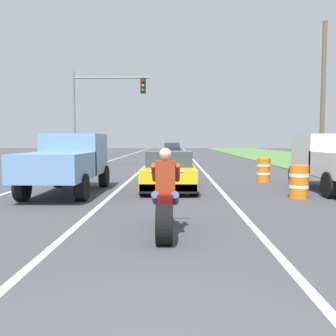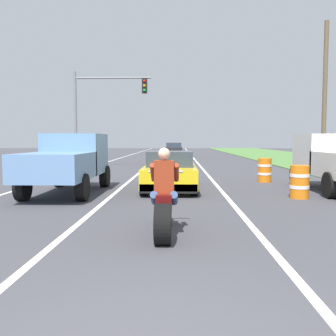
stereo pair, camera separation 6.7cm
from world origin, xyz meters
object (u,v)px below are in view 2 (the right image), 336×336
Objects in this scene: pickup_truck_left_lane_light_blue at (68,160)px; distant_car_far_ahead at (174,150)px; construction_barrel_nearest at (299,182)px; sports_car_yellow at (170,172)px; motorcycle_with_rider at (164,204)px; construction_barrel_mid at (265,170)px; traffic_light_mast_near at (99,104)px.

pickup_truck_left_lane_light_blue is 1.20× the size of distant_car_far_ahead.
pickup_truck_left_lane_light_blue reaches higher than construction_barrel_nearest.
construction_barrel_nearest is (3.96, -1.94, -0.13)m from sports_car_yellow.
construction_barrel_mid is at bearing 66.67° from motorcycle_with_rider.
traffic_light_mast_near is (-1.29, 11.16, 2.91)m from pickup_truck_left_lane_light_blue.
pickup_truck_left_lane_light_blue is 27.54m from distant_car_far_ahead.
construction_barrel_mid is (8.56, -7.63, -3.51)m from traffic_light_mast_near.
pickup_truck_left_lane_light_blue is at bearing -163.01° from sports_car_yellow.
motorcycle_with_rider is 0.46× the size of pickup_truck_left_lane_light_blue.
traffic_light_mast_near is 11.99m from construction_barrel_mid.
sports_car_yellow reaches higher than construction_barrel_mid.
traffic_light_mast_near reaches higher than pickup_truck_left_lane_light_blue.
construction_barrel_mid is (3.93, 2.52, -0.13)m from sports_car_yellow.
construction_barrel_nearest is (3.92, 4.57, -0.09)m from motorcycle_with_rider.
sports_car_yellow is 4.41m from construction_barrel_nearest.
sports_car_yellow is at bearing 153.94° from construction_barrel_nearest.
construction_barrel_nearest is at bearing -81.72° from distant_car_far_ahead.
motorcycle_with_rider is 32.84m from distant_car_far_ahead.
construction_barrel_nearest is (7.30, -0.91, -0.60)m from pickup_truck_left_lane_light_blue.
distant_car_far_ahead is (-4.11, 28.27, 0.27)m from construction_barrel_nearest.
pickup_truck_left_lane_light_blue is 11.61m from traffic_light_mast_near.
construction_barrel_nearest is at bearing -7.14° from pickup_truck_left_lane_light_blue.
traffic_light_mast_near is at bearing 105.65° from motorcycle_with_rider.
sports_car_yellow is at bearing 16.99° from pickup_truck_left_lane_light_blue.
sports_car_yellow is 26.33m from distant_car_far_ahead.
construction_barrel_mid is at bearing 32.64° from sports_car_yellow.
distant_car_far_ahead is at bearing 83.35° from pickup_truck_left_lane_light_blue.
sports_car_yellow is 4.67m from construction_barrel_mid.
motorcycle_with_rider reaches higher than sports_car_yellow.
sports_car_yellow is 0.90× the size of pickup_truck_left_lane_light_blue.
traffic_light_mast_near reaches higher than construction_barrel_nearest.
motorcycle_with_rider reaches higher than distant_car_far_ahead.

